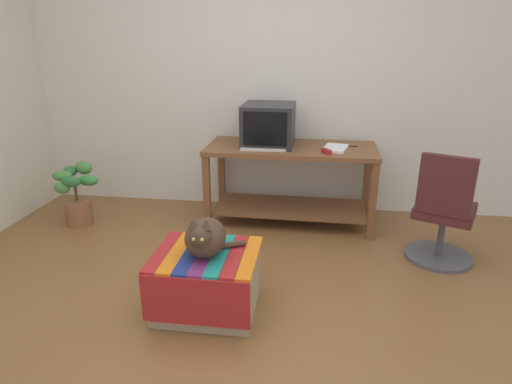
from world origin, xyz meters
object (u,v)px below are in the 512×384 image
book (335,148)px  ottoman_with_blanket (207,281)px  keyboard (263,148)px  cat (205,237)px  tv_monitor (269,125)px  potted_plant (76,196)px  office_chair (443,216)px  desk (291,171)px  stapler (326,151)px

book → ottoman_with_blanket: size_ratio=0.45×
keyboard → cat: size_ratio=1.10×
tv_monitor → book: tv_monitor is taller
cat → potted_plant: (-1.55, 1.21, -0.26)m
tv_monitor → book: 0.64m
keyboard → office_chair: (1.45, -0.49, -0.36)m
tv_monitor → cat: tv_monitor is taller
potted_plant → office_chair: size_ratio=0.66×
desk → potted_plant: desk is taller
ottoman_with_blanket → stapler: (0.74, 1.30, 0.55)m
book → ottoman_with_blanket: book is taller
potted_plant → office_chair: office_chair is taller
keyboard → stapler: bearing=-9.0°
cat → stapler: bearing=59.6°
potted_plant → tv_monitor: bearing=11.6°
office_chair → tv_monitor: bearing=-2.2°
potted_plant → office_chair: (3.19, -0.31, 0.12)m
cat → office_chair: bearing=27.5°
office_chair → stapler: (-0.90, 0.42, 0.37)m
keyboard → potted_plant: size_ratio=0.69×
tv_monitor → stapler: (0.53, -0.25, -0.16)m
desk → keyboard: size_ratio=3.86×
keyboard → cat: bearing=-99.6°
desk → cat: bearing=-104.7°
book → potted_plant: bearing=-161.0°
desk → cat: size_ratio=4.26×
ottoman_with_blanket → office_chair: size_ratio=0.73×
desk → book: book is taller
cat → stapler: size_ratio=3.30×
office_chair → stapler: bearing=-2.0°
potted_plant → stapler: (2.29, 0.11, 0.49)m
keyboard → office_chair: office_chair is taller
tv_monitor → desk: bearing=-8.7°
desk → tv_monitor: tv_monitor is taller
desk → tv_monitor: size_ratio=3.07×
book → stapler: (-0.08, -0.16, 0.01)m
book → office_chair: 1.07m
desk → office_chair: office_chair is taller
desk → keyboard: keyboard is taller
book → potted_plant: 2.43m
potted_plant → office_chair: 3.21m
tv_monitor → book: bearing=-7.8°
tv_monitor → keyboard: bearing=-96.3°
desk → stapler: size_ratio=14.05×
potted_plant → stapler: bearing=2.8°
ottoman_with_blanket → desk: bearing=74.0°
tv_monitor → ottoman_with_blanket: bearing=-97.3°
stapler → ottoman_with_blanket: bearing=-151.6°
ottoman_with_blanket → cat: size_ratio=1.79×
book → ottoman_with_blanket: (-0.83, -1.46, -0.55)m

